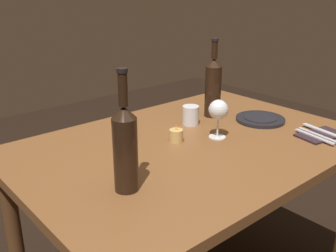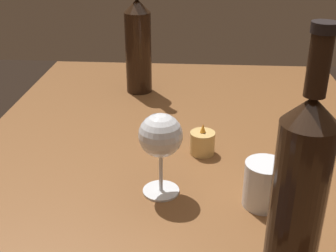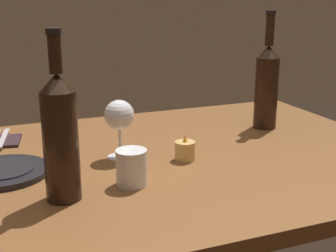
{
  "view_description": "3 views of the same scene",
  "coord_description": "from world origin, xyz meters",
  "px_view_note": "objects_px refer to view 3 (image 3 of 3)",
  "views": [
    {
      "loc": [
        -0.96,
        -0.97,
        1.31
      ],
      "look_at": [
        -0.09,
        0.03,
        0.82
      ],
      "focal_mm": 41.68,
      "sensor_mm": 36.0,
      "label": 1
    },
    {
      "loc": [
        0.77,
        0.03,
        1.19
      ],
      "look_at": [
        -0.06,
        -0.03,
        0.79
      ],
      "focal_mm": 46.78,
      "sensor_mm": 36.0,
      "label": 2
    },
    {
      "loc": [
        0.42,
        1.07,
        1.15
      ],
      "look_at": [
        -0.02,
        -0.02,
        0.81
      ],
      "focal_mm": 49.78,
      "sensor_mm": 36.0,
      "label": 3
    }
  ],
  "objects_px": {
    "wine_bottle": "(267,84)",
    "fork_outer": "(3,138)",
    "dinner_plate": "(3,172)",
    "water_tumbler": "(132,169)",
    "wine_glass_left": "(119,117)",
    "wine_bottle_second": "(60,135)",
    "votive_candle": "(185,151)"
  },
  "relations": [
    {
      "from": "wine_bottle_second",
      "to": "fork_outer",
      "type": "bearing_deg",
      "value": -78.05
    },
    {
      "from": "wine_bottle_second",
      "to": "votive_candle",
      "type": "xyz_separation_m",
      "value": [
        -0.33,
        -0.12,
        -0.12
      ]
    },
    {
      "from": "water_tumbler",
      "to": "wine_glass_left",
      "type": "bearing_deg",
      "value": -98.03
    },
    {
      "from": "dinner_plate",
      "to": "wine_bottle",
      "type": "bearing_deg",
      "value": -171.82
    },
    {
      "from": "wine_bottle_second",
      "to": "dinner_plate",
      "type": "bearing_deg",
      "value": -59.05
    },
    {
      "from": "fork_outer",
      "to": "dinner_plate",
      "type": "bearing_deg",
      "value": 86.68
    },
    {
      "from": "wine_bottle_second",
      "to": "dinner_plate",
      "type": "height_order",
      "value": "wine_bottle_second"
    },
    {
      "from": "wine_bottle",
      "to": "fork_outer",
      "type": "height_order",
      "value": "wine_bottle"
    },
    {
      "from": "dinner_plate",
      "to": "fork_outer",
      "type": "relative_size",
      "value": 1.18
    },
    {
      "from": "wine_glass_left",
      "to": "votive_candle",
      "type": "xyz_separation_m",
      "value": [
        -0.15,
        0.07,
        -0.09
      ]
    },
    {
      "from": "wine_bottle_second",
      "to": "water_tumbler",
      "type": "relative_size",
      "value": 4.29
    },
    {
      "from": "wine_bottle",
      "to": "votive_candle",
      "type": "distance_m",
      "value": 0.41
    },
    {
      "from": "wine_bottle_second",
      "to": "water_tumbler",
      "type": "bearing_deg",
      "value": -173.51
    },
    {
      "from": "wine_bottle",
      "to": "votive_candle",
      "type": "height_order",
      "value": "wine_bottle"
    },
    {
      "from": "wine_bottle",
      "to": "water_tumbler",
      "type": "bearing_deg",
      "value": 28.05
    },
    {
      "from": "wine_bottle_second",
      "to": "wine_bottle",
      "type": "bearing_deg",
      "value": -156.29
    },
    {
      "from": "water_tumbler",
      "to": "dinner_plate",
      "type": "bearing_deg",
      "value": -32.52
    },
    {
      "from": "votive_candle",
      "to": "fork_outer",
      "type": "height_order",
      "value": "votive_candle"
    },
    {
      "from": "wine_bottle",
      "to": "water_tumbler",
      "type": "distance_m",
      "value": 0.61
    },
    {
      "from": "votive_candle",
      "to": "dinner_plate",
      "type": "relative_size",
      "value": 0.32
    },
    {
      "from": "wine_bottle",
      "to": "water_tumbler",
      "type": "height_order",
      "value": "wine_bottle"
    },
    {
      "from": "wine_glass_left",
      "to": "wine_bottle_second",
      "type": "xyz_separation_m",
      "value": [
        0.18,
        0.19,
        0.03
      ]
    },
    {
      "from": "fork_outer",
      "to": "wine_glass_left",
      "type": "bearing_deg",
      "value": 136.77
    },
    {
      "from": "water_tumbler",
      "to": "wine_bottle_second",
      "type": "bearing_deg",
      "value": 6.49
    },
    {
      "from": "water_tumbler",
      "to": "votive_candle",
      "type": "height_order",
      "value": "water_tumbler"
    },
    {
      "from": "votive_candle",
      "to": "dinner_plate",
      "type": "distance_m",
      "value": 0.44
    },
    {
      "from": "wine_glass_left",
      "to": "wine_bottle",
      "type": "height_order",
      "value": "wine_bottle"
    },
    {
      "from": "votive_candle",
      "to": "fork_outer",
      "type": "relative_size",
      "value": 0.37
    },
    {
      "from": "wine_glass_left",
      "to": "water_tumbler",
      "type": "bearing_deg",
      "value": 81.97
    },
    {
      "from": "wine_bottle",
      "to": "wine_glass_left",
      "type": "bearing_deg",
      "value": 11.66
    },
    {
      "from": "water_tumbler",
      "to": "dinner_plate",
      "type": "height_order",
      "value": "water_tumbler"
    },
    {
      "from": "dinner_plate",
      "to": "fork_outer",
      "type": "bearing_deg",
      "value": -93.32
    }
  ]
}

